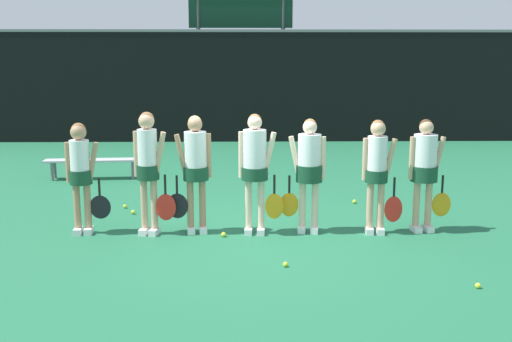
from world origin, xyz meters
The scene contains 17 objects.
ground_plane centered at (0.00, 0.00, 0.00)m, with size 140.00×140.00×0.00m, color #216642.
fence_windscreen centered at (0.00, 9.95, 1.72)m, with size 60.00×0.08×3.41m.
scoreboard centered at (-0.28, 11.60, 3.76)m, with size 3.39×0.15×4.85m.
bench_courtside centered at (-3.42, 4.16, 0.37)m, with size 2.08×0.49×0.43m.
player_0 centered at (-2.56, 0.07, 0.98)m, with size 0.63×0.32×1.65m.
player_1 centered at (-1.57, 0.01, 1.08)m, with size 0.61×0.33×1.81m.
player_2 centered at (-0.90, 0.09, 1.04)m, with size 0.66×0.37×1.75m.
player_3 centered at (-0.02, 0.01, 1.06)m, with size 0.66×0.39×1.78m.
player_4 centered at (0.78, 0.08, 1.01)m, with size 0.66×0.39×1.70m.
player_5 centered at (1.77, 0.00, 1.00)m, with size 0.61×0.33×1.69m.
player_6 centered at (2.50, 0.09, 1.00)m, with size 0.67×0.40×1.69m.
tennis_ball_0 centered at (2.47, -2.20, 0.03)m, with size 0.06×0.06×0.06m, color #CCE033.
tennis_ball_1 centered at (-2.25, 1.57, 0.03)m, with size 0.07×0.07×0.07m, color #CCE033.
tennis_ball_2 centered at (-0.48, -0.16, 0.04)m, with size 0.07×0.07×0.07m, color #CCE033.
tennis_ball_3 centered at (-2.04, 1.16, 0.03)m, with size 0.07×0.07×0.07m, color #CCE033.
tennis_ball_4 centered at (1.80, 1.84, 0.03)m, with size 0.07×0.07×0.07m, color #CCE033.
tennis_ball_5 centered at (0.34, -1.45, 0.03)m, with size 0.07×0.07×0.07m, color #CCE033.
Camera 1 is at (-0.17, -8.57, 2.57)m, focal length 42.00 mm.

